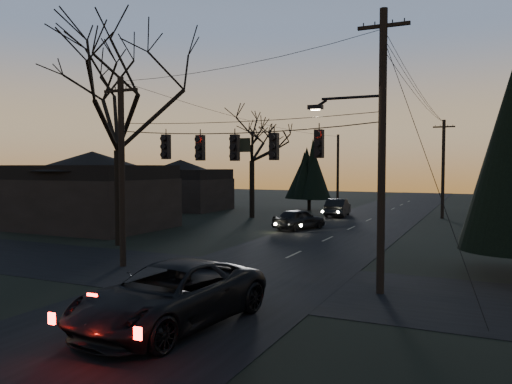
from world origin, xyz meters
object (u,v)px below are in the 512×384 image
at_px(utility_pole_far_r, 442,218).
at_px(utility_pole_far_l, 337,207).
at_px(bare_tree_left, 117,112).
at_px(sedan_oncoming_a, 299,219).
at_px(sedan_oncoming_b, 338,208).
at_px(utility_pole_right, 380,294).
at_px(suv_near, 171,295).
at_px(utility_pole_left, 123,266).

relative_size(utility_pole_far_r, utility_pole_far_l, 1.06).
height_order(bare_tree_left, sedan_oncoming_a, bare_tree_left).
distance_m(utility_pole_far_r, sedan_oncoming_b, 8.98).
bearing_deg(sedan_oncoming_b, sedan_oncoming_a, 83.67).
xyz_separation_m(utility_pole_right, sedan_oncoming_b, (-8.70, 25.93, 0.79)).
relative_size(utility_pole_far_r, suv_near, 1.34).
bearing_deg(utility_pole_left, sedan_oncoming_a, 79.88).
xyz_separation_m(utility_pole_left, suv_near, (6.80, -6.14, 0.88)).
distance_m(utility_pole_far_r, suv_near, 34.48).
height_order(utility_pole_right, sedan_oncoming_b, utility_pole_right).
relative_size(utility_pole_left, utility_pole_far_l, 1.06).
bearing_deg(utility_pole_far_r, sedan_oncoming_a, -125.23).
distance_m(utility_pole_right, sedan_oncoming_b, 27.36).
xyz_separation_m(utility_pole_left, utility_pole_far_r, (11.50, 28.00, 0.00)).
xyz_separation_m(utility_pole_far_r, sedan_oncoming_a, (-8.70, -12.32, 0.74)).
bearing_deg(utility_pole_far_r, utility_pole_right, -90.00).
bearing_deg(suv_near, sedan_oncoming_a, 107.49).
xyz_separation_m(utility_pole_far_l, sedan_oncoming_a, (2.80, -20.32, 0.74)).
relative_size(utility_pole_right, suv_near, 1.58).
relative_size(utility_pole_left, sedan_oncoming_b, 1.77).
bearing_deg(suv_near, bare_tree_left, 142.46).
bearing_deg(sedan_oncoming_b, bare_tree_left, 65.39).
height_order(utility_pole_right, sedan_oncoming_a, utility_pole_right).
bearing_deg(bare_tree_left, utility_pole_far_r, 56.00).
height_order(utility_pole_far_l, bare_tree_left, bare_tree_left).
xyz_separation_m(utility_pole_right, utility_pole_left, (-11.50, 0.00, 0.00)).
height_order(utility_pole_left, sedan_oncoming_b, utility_pole_left).
relative_size(suv_near, sedan_oncoming_b, 1.32).
bearing_deg(utility_pole_far_l, utility_pole_right, -72.28).
relative_size(utility_pole_far_l, suv_near, 1.26).
xyz_separation_m(utility_pole_right, utility_pole_far_r, (0.00, 28.00, 0.00)).
bearing_deg(sedan_oncoming_b, utility_pole_far_r, -172.92).
height_order(bare_tree_left, suv_near, bare_tree_left).
distance_m(utility_pole_left, suv_near, 9.21).
relative_size(sedan_oncoming_a, sedan_oncoming_b, 0.90).
distance_m(utility_pole_right, utility_pole_left, 11.50).
height_order(utility_pole_far_l, sedan_oncoming_a, utility_pole_far_l).
bearing_deg(utility_pole_right, utility_pole_far_r, 90.00).
bearing_deg(utility_pole_far_l, sedan_oncoming_a, -82.15).
distance_m(utility_pole_right, utility_pole_far_r, 28.00).
bearing_deg(utility_pole_right, utility_pole_left, 180.00).
xyz_separation_m(utility_pole_left, utility_pole_far_l, (0.00, 36.00, 0.00)).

